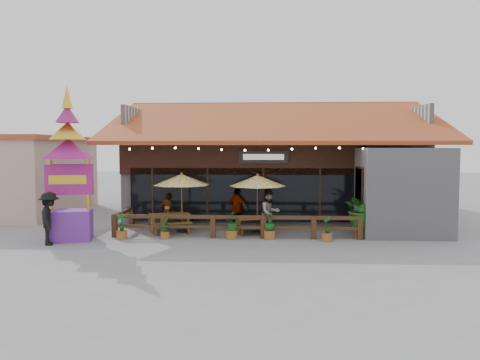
# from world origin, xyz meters

# --- Properties ---
(ground) EXTENTS (100.00, 100.00, 0.00)m
(ground) POSITION_xyz_m (0.00, 0.00, 0.00)
(ground) COLOR gray
(ground) RESTS_ON ground
(restaurant_building) EXTENTS (15.50, 14.73, 6.09)m
(restaurant_building) POSITION_xyz_m (0.26, 6.61, 2.21)
(restaurant_building) COLOR #9D9DA1
(restaurant_building) RESTS_ON ground
(patio_railing) EXTENTS (10.00, 2.60, 0.92)m
(patio_railing) POSITION_xyz_m (-2.25, -0.27, 0.61)
(patio_railing) COLOR #452D18
(patio_railing) RESTS_ON ground
(neighbor_building) EXTENTS (8.40, 8.40, 4.22)m
(neighbor_building) POSITION_xyz_m (-15.00, 6.00, 2.14)
(neighbor_building) COLOR #C1A592
(neighbor_building) RESTS_ON ground
(umbrella_left) EXTENTS (3.18, 3.18, 2.57)m
(umbrella_left) POSITION_xyz_m (-3.98, 0.76, 2.24)
(umbrella_left) COLOR brown
(umbrella_left) RESTS_ON ground
(umbrella_right) EXTENTS (2.38, 2.38, 2.53)m
(umbrella_right) POSITION_xyz_m (-0.74, 0.74, 2.21)
(umbrella_right) COLOR brown
(umbrella_right) RESTS_ON ground
(picnic_table_left) EXTENTS (2.06, 1.93, 0.80)m
(picnic_table_left) POSITION_xyz_m (-4.48, 0.66, 0.54)
(picnic_table_left) COLOR brown
(picnic_table_left) RESTS_ON ground
(picnic_table_right) EXTENTS (1.67, 1.55, 0.66)m
(picnic_table_right) POSITION_xyz_m (-0.98, 0.60, 0.44)
(picnic_table_right) COLOR brown
(picnic_table_right) RESTS_ON ground
(thai_sign_tower) EXTENTS (2.87, 2.87, 6.45)m
(thai_sign_tower) POSITION_xyz_m (-8.01, -1.23, 3.41)
(thai_sign_tower) COLOR #6C2999
(thai_sign_tower) RESTS_ON ground
(tropical_plant) EXTENTS (1.82, 1.74, 1.95)m
(tropical_plant) POSITION_xyz_m (3.41, -0.13, 1.12)
(tropical_plant) COLOR brown
(tropical_plant) RESTS_ON ground
(diner_a) EXTENTS (0.66, 0.53, 1.56)m
(diner_a) POSITION_xyz_m (-4.81, 1.73, 0.78)
(diner_a) COLOR #351B11
(diner_a) RESTS_ON ground
(diner_b) EXTENTS (1.15, 1.09, 1.88)m
(diner_b) POSITION_xyz_m (-0.23, 0.19, 0.94)
(diner_b) COLOR #351B11
(diner_b) RESTS_ON ground
(diner_c) EXTENTS (1.14, 0.96, 1.82)m
(diner_c) POSITION_xyz_m (-1.64, 1.58, 0.91)
(diner_c) COLOR #351B11
(diner_c) RESTS_ON ground
(pedestrian) EXTENTS (1.13, 1.46, 1.99)m
(pedestrian) POSITION_xyz_m (-8.42, -2.13, 0.99)
(pedestrian) COLOR black
(pedestrian) RESTS_ON ground
(planter_a) EXTENTS (0.43, 0.43, 1.05)m
(planter_a) POSITION_xyz_m (-6.07, -0.96, 0.44)
(planter_a) COLOR brown
(planter_a) RESTS_ON ground
(planter_b) EXTENTS (0.35, 0.35, 0.87)m
(planter_b) POSITION_xyz_m (-4.38, -0.78, 0.39)
(planter_b) COLOR brown
(planter_b) RESTS_ON ground
(planter_c) EXTENTS (0.83, 0.84, 1.05)m
(planter_c) POSITION_xyz_m (-1.75, -0.70, 0.59)
(planter_c) COLOR brown
(planter_c) RESTS_ON ground
(planter_d) EXTENTS (0.55, 0.55, 1.07)m
(planter_d) POSITION_xyz_m (-0.25, -0.65, 0.51)
(planter_d) COLOR brown
(planter_d) RESTS_ON ground
(planter_e) EXTENTS (0.40, 0.41, 0.98)m
(planter_e) POSITION_xyz_m (1.96, -0.95, 0.41)
(planter_e) COLOR brown
(planter_e) RESTS_ON ground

